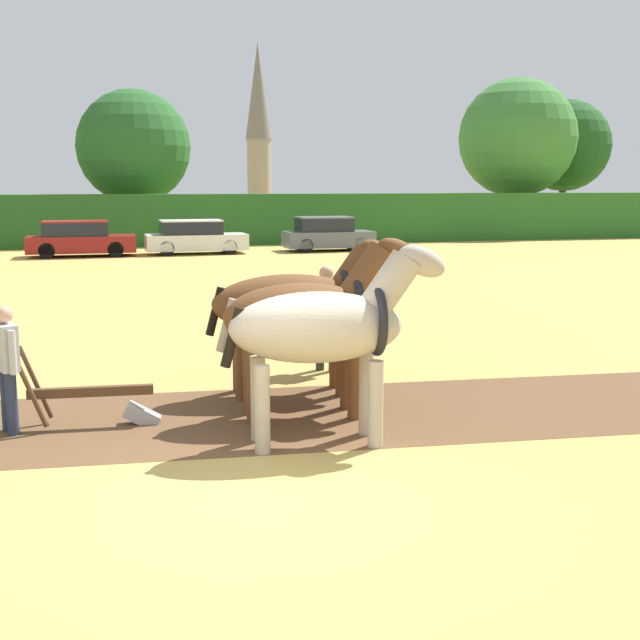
% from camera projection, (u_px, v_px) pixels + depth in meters
% --- Properties ---
extents(ground_plane, '(240.00, 240.00, 0.00)m').
position_uv_depth(ground_plane, '(258.00, 495.00, 7.91)').
color(ground_plane, tan).
extents(hedgerow, '(67.80, 1.37, 2.50)m').
position_uv_depth(hedgerow, '(146.00, 220.00, 38.86)').
color(hedgerow, '#286023').
rests_on(hedgerow, ground).
extents(tree_center, '(5.79, 5.79, 7.76)m').
position_uv_depth(tree_center, '(134.00, 147.00, 40.98)').
color(tree_center, '#4C3823').
rests_on(tree_center, ground).
extents(tree_center_right, '(6.81, 6.81, 9.02)m').
position_uv_depth(tree_center_right, '(517.00, 138.00, 46.54)').
color(tree_center_right, '#4C3823').
rests_on(tree_center_right, ground).
extents(tree_right, '(5.57, 5.57, 8.10)m').
position_uv_depth(tree_right, '(565.00, 146.00, 49.33)').
color(tree_right, brown).
rests_on(tree_right, ground).
extents(church_spire, '(2.35, 2.35, 15.24)m').
position_uv_depth(church_spire, '(259.00, 127.00, 71.37)').
color(church_spire, gray).
rests_on(church_spire, ground).
extents(draft_horse_lead_left, '(2.71, 1.02, 2.41)m').
position_uv_depth(draft_horse_lead_left, '(326.00, 328.00, 9.28)').
color(draft_horse_lead_left, '#B2A38E').
rests_on(draft_horse_lead_left, ground).
extents(draft_horse_lead_right, '(2.75, 1.06, 2.42)m').
position_uv_depth(draft_horse_lead_right, '(310.00, 315.00, 10.41)').
color(draft_horse_lead_right, brown).
rests_on(draft_horse_lead_right, ground).
extents(draft_horse_trail_left, '(2.87, 1.05, 2.32)m').
position_uv_depth(draft_horse_trail_left, '(297.00, 304.00, 11.54)').
color(draft_horse_trail_left, brown).
rests_on(draft_horse_trail_left, ground).
extents(plow, '(1.77, 0.49, 1.13)m').
position_uv_depth(plow, '(102.00, 401.00, 10.14)').
color(plow, '#4C331E').
rests_on(plow, ground).
extents(farmer_at_plow, '(0.37, 0.60, 1.59)m').
position_uv_depth(farmer_at_plow, '(6.00, 361.00, 9.74)').
color(farmer_at_plow, '#28334C').
rests_on(farmer_at_plow, ground).
extents(farmer_beside_team, '(0.56, 0.47, 1.73)m').
position_uv_depth(farmer_beside_team, '(326.00, 310.00, 12.99)').
color(farmer_beside_team, '#38332D').
rests_on(farmer_beside_team, ground).
extents(parked_car_left, '(4.41, 1.85, 1.49)m').
position_uv_depth(parked_car_left, '(80.00, 239.00, 33.46)').
color(parked_car_left, maroon).
rests_on(parked_car_left, ground).
extents(parked_car_center_left, '(4.38, 1.90, 1.47)m').
position_uv_depth(parked_car_center_left, '(195.00, 237.00, 34.72)').
color(parked_car_center_left, silver).
rests_on(parked_car_center_left, ground).
extents(parked_car_center, '(4.05, 1.86, 1.54)m').
position_uv_depth(parked_car_center, '(327.00, 234.00, 36.29)').
color(parked_car_center, '#565B66').
rests_on(parked_car_center, ground).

